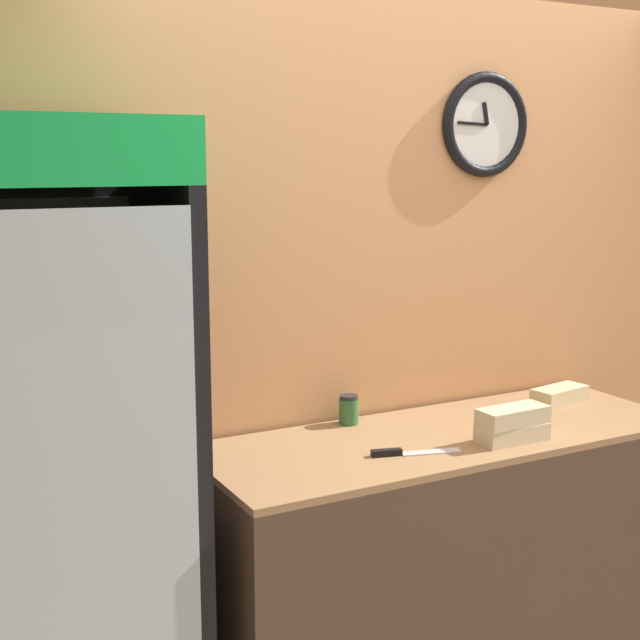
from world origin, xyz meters
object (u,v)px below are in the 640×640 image
(condiment_jar, at_px, (349,410))
(chefs_knife, at_px, (403,452))
(sandwich_stack_middle, at_px, (513,416))
(beverage_cooler, at_px, (58,436))
(sandwich_flat_left, at_px, (560,395))
(sandwich_stack_bottom, at_px, (512,433))

(condiment_jar, bearing_deg, chefs_knife, -92.13)
(sandwich_stack_middle, relative_size, chefs_knife, 0.85)
(beverage_cooler, distance_m, sandwich_stack_middle, 1.53)
(sandwich_stack_middle, bearing_deg, sandwich_flat_left, 31.17)
(beverage_cooler, height_order, sandwich_stack_middle, beverage_cooler)
(beverage_cooler, xyz_separation_m, condiment_jar, (1.10, 0.20, -0.12))
(sandwich_stack_bottom, height_order, sandwich_stack_middle, sandwich_stack_middle)
(sandwich_stack_bottom, xyz_separation_m, sandwich_stack_middle, (0.00, 0.00, 0.06))
(sandwich_stack_middle, distance_m, condiment_jar, 0.61)
(sandwich_stack_bottom, bearing_deg, sandwich_stack_middle, 0.00)
(beverage_cooler, relative_size, condiment_jar, 18.11)
(beverage_cooler, distance_m, condiment_jar, 1.13)
(beverage_cooler, height_order, condiment_jar, beverage_cooler)
(chefs_knife, bearing_deg, sandwich_stack_bottom, -8.29)
(chefs_knife, bearing_deg, sandwich_flat_left, 14.90)
(condiment_jar, bearing_deg, sandwich_stack_bottom, -48.48)
(sandwich_stack_bottom, distance_m, sandwich_flat_left, 0.59)
(beverage_cooler, height_order, chefs_knife, beverage_cooler)
(beverage_cooler, height_order, sandwich_stack_bottom, beverage_cooler)
(sandwich_stack_bottom, xyz_separation_m, chefs_knife, (-0.42, 0.06, -0.02))
(beverage_cooler, bearing_deg, sandwich_stack_bottom, -9.38)
(sandwich_flat_left, bearing_deg, chefs_knife, -165.10)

